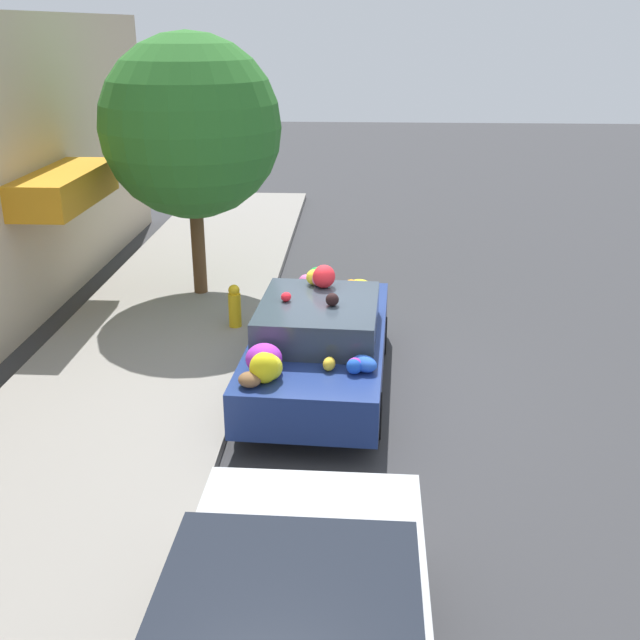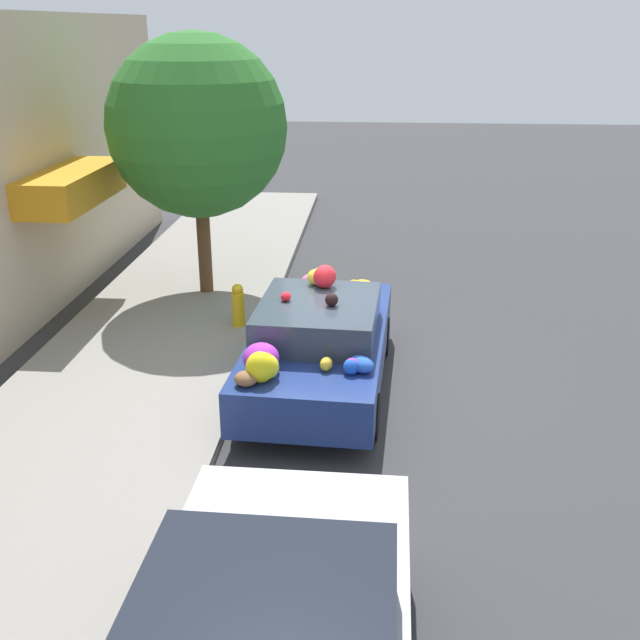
{
  "view_description": "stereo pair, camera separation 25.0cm",
  "coord_description": "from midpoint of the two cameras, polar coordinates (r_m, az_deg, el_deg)",
  "views": [
    {
      "loc": [
        -9.22,
        -0.43,
        4.65
      ],
      "look_at": [
        0.0,
        0.06,
        0.99
      ],
      "focal_mm": 42.0,
      "sensor_mm": 36.0,
      "label": 1
    },
    {
      "loc": [
        -9.2,
        -0.68,
        4.65
      ],
      "look_at": [
        0.0,
        0.06,
        0.99
      ],
      "focal_mm": 42.0,
      "sensor_mm": 36.0,
      "label": 2
    }
  ],
  "objects": [
    {
      "name": "ground_plane",
      "position": [
        10.33,
        1.02,
        -5.14
      ],
      "size": [
        60.0,
        60.0,
        0.0
      ],
      "primitive_type": "plane",
      "color": "#38383A"
    },
    {
      "name": "sidewalk_curb",
      "position": [
        10.79,
        -13.48,
        -4.16
      ],
      "size": [
        24.0,
        3.2,
        0.14
      ],
      "color": "gray",
      "rests_on": "ground"
    },
    {
      "name": "street_tree",
      "position": [
        13.09,
        -8.78,
        14.34
      ],
      "size": [
        3.05,
        3.05,
        4.44
      ],
      "color": "brown",
      "rests_on": "sidewalk_curb"
    },
    {
      "name": "fire_hydrant",
      "position": [
        11.97,
        -5.66,
        1.13
      ],
      "size": [
        0.2,
        0.2,
        0.7
      ],
      "color": "gold",
      "rests_on": "sidewalk_curb"
    },
    {
      "name": "art_car",
      "position": [
        10.0,
        0.63,
        -1.62
      ],
      "size": [
        4.11,
        1.93,
        1.62
      ],
      "rotation": [
        0.0,
        0.0,
        -0.05
      ],
      "color": "navy",
      "rests_on": "ground"
    }
  ]
}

